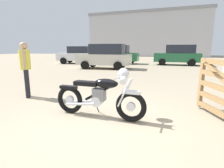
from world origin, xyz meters
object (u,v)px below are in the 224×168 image
object	(u,v)px
vintage_motorcycle	(101,95)
blue_hatchback_right	(118,54)
silver_sedan_mid	(105,56)
red_hatchback_near	(178,55)
pale_sedan_back	(80,55)
bystander	(25,64)

from	to	relation	value
vintage_motorcycle	blue_hatchback_right	world-z (taller)	blue_hatchback_right
silver_sedan_mid	red_hatchback_near	bearing A→B (deg)	-142.36
blue_hatchback_right	red_hatchback_near	size ratio (longest dim) A/B	1.01
vintage_motorcycle	pale_sedan_back	size ratio (longest dim) A/B	0.47
vintage_motorcycle	pale_sedan_back	xyz separation A→B (m)	(-6.94, 12.57, 0.34)
bystander	blue_hatchback_right	distance (m)	12.71
bystander	red_hatchback_near	distance (m)	13.67
bystander	silver_sedan_mid	world-z (taller)	silver_sedan_mid
vintage_motorcycle	blue_hatchback_right	distance (m)	13.95
bystander	red_hatchback_near	world-z (taller)	red_hatchback_near
blue_hatchback_right	vintage_motorcycle	bearing A→B (deg)	-77.65
blue_hatchback_right	bystander	bearing A→B (deg)	-88.67
vintage_motorcycle	pale_sedan_back	world-z (taller)	pale_sedan_back
silver_sedan_mid	pale_sedan_back	xyz separation A→B (m)	(-3.91, 3.54, -0.08)
bystander	vintage_motorcycle	bearing A→B (deg)	-53.51
vintage_motorcycle	pale_sedan_back	distance (m)	14.36
pale_sedan_back	bystander	bearing A→B (deg)	-80.04
silver_sedan_mid	bystander	bearing A→B (deg)	88.92
vintage_motorcycle	red_hatchback_near	bearing A→B (deg)	84.00
pale_sedan_back	red_hatchback_near	bearing A→B (deg)	-3.51
blue_hatchback_right	silver_sedan_mid	bearing A→B (deg)	-87.71
blue_hatchback_right	pale_sedan_back	world-z (taller)	blue_hatchback_right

